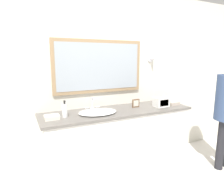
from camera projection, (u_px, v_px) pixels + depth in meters
name	position (u px, v px, depth m)	size (l,w,h in m)	color
ground_plane	(129.00, 184.00, 2.58)	(14.00, 14.00, 0.00)	silver
wall_back	(108.00, 80.00, 2.90)	(8.00, 0.18, 2.55)	silver
vanity_counter	(118.00, 142.00, 2.77)	(2.05, 0.61, 0.91)	white
sink_basin	(98.00, 112.00, 2.53)	(0.49, 0.42, 0.17)	white
soap_bottle	(65.00, 110.00, 2.35)	(0.06, 0.06, 0.20)	white
appliance_box	(161.00, 102.00, 2.87)	(0.20, 0.15, 0.13)	white
picture_frame	(136.00, 103.00, 2.82)	(0.11, 0.01, 0.12)	brown
hand_towel_near_sink	(52.00, 117.00, 2.27)	(0.16, 0.13, 0.05)	silver
hand_towel_far_corner	(173.00, 103.00, 2.98)	(0.16, 0.12, 0.04)	#B7A899
metal_tray	(159.00, 102.00, 3.17)	(0.17, 0.10, 0.01)	silver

